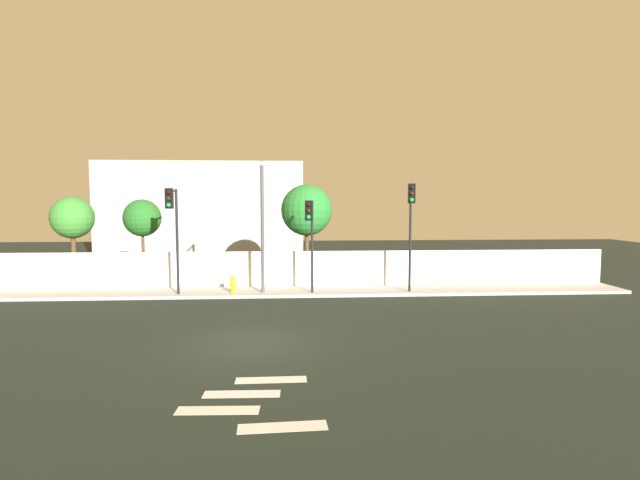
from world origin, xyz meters
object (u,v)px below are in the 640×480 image
(traffic_light_left, at_px, (411,215))
(roadside_tree_leftmost, at_px, (72,218))
(roadside_tree_midleft, at_px, (142,218))
(traffic_light_center, at_px, (173,218))
(fire_hydrant, at_px, (233,283))
(roadside_tree_midright, at_px, (307,210))
(street_lamp_curbside, at_px, (262,216))
(traffic_light_right, at_px, (310,226))

(traffic_light_left, height_order, roadside_tree_leftmost, traffic_light_left)
(roadside_tree_leftmost, xyz_separation_m, roadside_tree_midleft, (3.60, 0.00, -0.01))
(traffic_light_left, xyz_separation_m, roadside_tree_midleft, (-13.49, 3.74, -0.27))
(traffic_light_center, xyz_separation_m, fire_hydrant, (2.56, 0.79, -3.15))
(roadside_tree_midright, bearing_deg, fire_hydrant, -140.54)
(street_lamp_curbside, height_order, roadside_tree_leftmost, street_lamp_curbside)
(traffic_light_left, xyz_separation_m, fire_hydrant, (-8.40, 0.75, -3.30))
(fire_hydrant, relative_size, roadside_tree_midright, 0.16)
(roadside_tree_leftmost, distance_m, roadside_tree_midleft, 3.60)
(traffic_light_left, height_order, traffic_light_right, traffic_light_left)
(traffic_light_left, relative_size, roadside_tree_midright, 0.95)
(fire_hydrant, xyz_separation_m, roadside_tree_midright, (3.64, 2.99, 3.43))
(street_lamp_curbside, bearing_deg, roadside_tree_leftmost, 162.47)
(fire_hydrant, relative_size, roadside_tree_leftmost, 0.18)
(traffic_light_right, relative_size, street_lamp_curbside, 0.72)
(roadside_tree_leftmost, height_order, roadside_tree_midleft, roadside_tree_leftmost)
(traffic_light_left, relative_size, street_lamp_curbside, 0.84)
(street_lamp_curbside, xyz_separation_m, roadside_tree_midleft, (-6.52, 3.20, -0.20))
(street_lamp_curbside, xyz_separation_m, roadside_tree_midright, (2.21, 3.20, 0.21))
(traffic_light_right, xyz_separation_m, roadside_tree_midleft, (-8.76, 3.87, 0.24))
(traffic_light_center, bearing_deg, fire_hydrant, 17.20)
(traffic_light_right, height_order, street_lamp_curbside, street_lamp_curbside)
(roadside_tree_leftmost, bearing_deg, roadside_tree_midright, 0.00)
(traffic_light_right, xyz_separation_m, roadside_tree_leftmost, (-12.36, 3.87, 0.25))
(traffic_light_left, xyz_separation_m, roadside_tree_leftmost, (-17.08, 3.74, -0.26))
(traffic_light_center, relative_size, roadside_tree_leftmost, 1.04)
(roadside_tree_midleft, bearing_deg, traffic_light_left, -15.52)
(traffic_light_center, xyz_separation_m, roadside_tree_leftmost, (-6.13, 3.79, -0.11))
(roadside_tree_leftmost, bearing_deg, traffic_light_center, -31.71)
(roadside_tree_midright, bearing_deg, traffic_light_right, -89.46)
(traffic_light_left, height_order, roadside_tree_midleft, traffic_light_left)
(roadside_tree_midleft, bearing_deg, traffic_light_center, -56.25)
(traffic_light_right, height_order, roadside_tree_midleft, roadside_tree_midleft)
(fire_hydrant, height_order, roadside_tree_midright, roadside_tree_midright)
(roadside_tree_midleft, height_order, roadside_tree_midright, roadside_tree_midright)
(street_lamp_curbside, relative_size, fire_hydrant, 7.27)
(traffic_light_left, xyz_separation_m, traffic_light_right, (-4.72, -0.12, -0.51))
(traffic_light_left, height_order, street_lamp_curbside, street_lamp_curbside)
(traffic_light_right, bearing_deg, traffic_light_center, 179.25)
(traffic_light_center, height_order, roadside_tree_leftmost, traffic_light_center)
(street_lamp_curbside, distance_m, fire_hydrant, 3.53)
(roadside_tree_leftmost, relative_size, roadside_tree_midright, 0.88)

